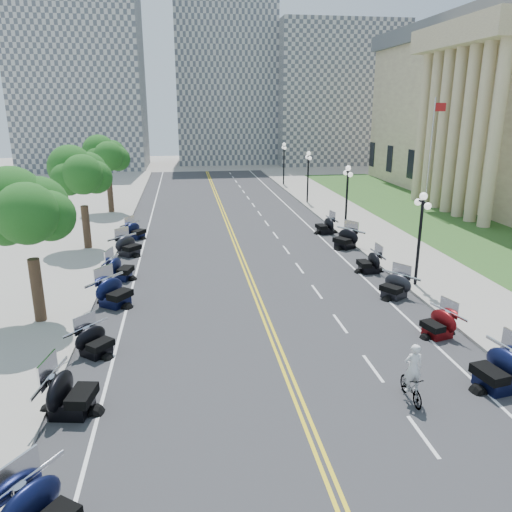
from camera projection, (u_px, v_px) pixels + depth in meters
name	position (u px, v px, depth m)	size (l,w,h in m)	color
ground	(269.00, 328.00, 21.77)	(160.00, 160.00, 0.00)	gray
road	(242.00, 261.00, 31.25)	(16.00, 90.00, 0.01)	#333335
centerline_yellow_a	(241.00, 261.00, 31.23)	(0.12, 90.00, 0.00)	yellow
centerline_yellow_b	(244.00, 260.00, 31.26)	(0.12, 90.00, 0.00)	yellow
edge_line_north	(341.00, 256.00, 32.12)	(0.12, 90.00, 0.00)	white
edge_line_south	(138.00, 265.00, 30.37)	(0.12, 90.00, 0.00)	white
lane_dash_4	(423.00, 436.00, 14.63)	(0.12, 2.00, 0.00)	white
lane_dash_5	(373.00, 368.00, 18.42)	(0.12, 2.00, 0.00)	white
lane_dash_6	(340.00, 323.00, 22.21)	(0.12, 2.00, 0.00)	white
lane_dash_7	(317.00, 292.00, 26.00)	(0.12, 2.00, 0.00)	white
lane_dash_8	(300.00, 268.00, 29.79)	(0.12, 2.00, 0.00)	white
lane_dash_9	(286.00, 250.00, 33.58)	(0.12, 2.00, 0.00)	white
lane_dash_10	(275.00, 235.00, 37.37)	(0.12, 2.00, 0.00)	white
lane_dash_11	(267.00, 223.00, 41.16)	(0.12, 2.00, 0.00)	white
lane_dash_12	(259.00, 213.00, 44.95)	(0.12, 2.00, 0.00)	white
lane_dash_13	(253.00, 205.00, 48.74)	(0.12, 2.00, 0.00)	white
lane_dash_14	(248.00, 198.00, 52.53)	(0.12, 2.00, 0.00)	white
lane_dash_15	(244.00, 192.00, 56.32)	(0.12, 2.00, 0.00)	white
lane_dash_16	(240.00, 186.00, 60.11)	(0.12, 2.00, 0.00)	white
lane_dash_17	(236.00, 181.00, 63.90)	(0.12, 2.00, 0.00)	white
lane_dash_18	(233.00, 177.00, 67.69)	(0.12, 2.00, 0.00)	white
lane_dash_19	(230.00, 173.00, 71.48)	(0.12, 2.00, 0.00)	white
sidewalk_north	(401.00, 253.00, 32.67)	(5.00, 90.00, 0.15)	#9E9991
sidewalk_south	(68.00, 267.00, 29.78)	(5.00, 90.00, 0.15)	#9E9991
lawn	(441.00, 223.00, 41.22)	(9.00, 60.00, 0.10)	#356023
distant_block_a	(81.00, 80.00, 74.29)	(18.00, 14.00, 26.00)	gray
distant_block_b	(225.00, 70.00, 82.41)	(16.00, 12.00, 30.00)	gray
distant_block_c	(334.00, 95.00, 83.20)	(20.00, 14.00, 22.00)	gray
street_lamp_2	(419.00, 240.00, 25.99)	(0.50, 1.20, 4.90)	black
street_lamp_3	(347.00, 199.00, 37.36)	(0.50, 1.20, 4.90)	black
street_lamp_4	(308.00, 177.00, 48.73)	(0.50, 1.20, 4.90)	black
street_lamp_5	(284.00, 164.00, 60.10)	(0.50, 1.20, 4.90)	black
flagpole	(430.00, 157.00, 43.64)	(1.10, 0.20, 10.00)	silver
tree_2	(28.00, 219.00, 20.92)	(4.80, 4.80, 9.20)	#235619
tree_3	(82.00, 179.00, 32.29)	(4.80, 4.80, 9.20)	#235619
tree_4	(107.00, 160.00, 43.66)	(4.80, 4.80, 9.20)	#235619
motorcycle_n_4	(499.00, 368.00, 16.92)	(2.24, 2.24, 1.57)	black
motorcycle_n_5	(438.00, 322.00, 20.83)	(1.82, 1.82, 1.27)	#590A0C
motorcycle_n_6	(395.00, 285.00, 25.08)	(1.92, 1.92, 1.34)	black
motorcycle_n_7	(369.00, 261.00, 28.92)	(1.90, 1.90, 1.33)	black
motorcycle_n_8	(345.00, 238.00, 33.81)	(2.10, 2.10, 1.47)	black
motorcycle_n_9	(325.00, 225.00, 37.70)	(1.96, 1.96, 1.37)	black
motorcycle_s_4	(71.00, 391.00, 15.56)	(2.20, 2.20, 1.54)	black
motorcycle_s_5	(95.00, 340.00, 19.27)	(1.81, 1.81, 1.27)	black
motorcycle_s_6	(114.00, 291.00, 24.04)	(2.18, 2.18, 1.53)	black
motorcycle_s_7	(120.00, 267.00, 27.68)	(2.01, 2.01, 1.41)	black
motorcycle_s_8	(128.00, 245.00, 32.16)	(2.04, 2.04, 1.43)	black
motorcycle_s_9	(136.00, 230.00, 36.28)	(1.87, 1.87, 1.31)	black
bicycle	(411.00, 387.00, 16.30)	(0.46, 1.62, 0.97)	#A51414
cyclist_rider	(415.00, 351.00, 15.92)	(0.62, 0.40, 1.69)	beige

